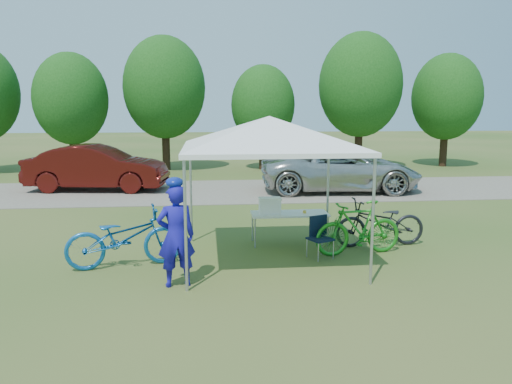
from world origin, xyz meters
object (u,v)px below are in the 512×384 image
bike_dark (380,223)px  sedan (97,168)px  folding_table (290,215)px  bike_green (359,228)px  bike_blue (124,238)px  folding_chair (319,233)px  cyclist (176,236)px  minivan (340,169)px  cooler (270,205)px

bike_dark → sedan: (-7.39, 7.87, 0.30)m
folding_table → bike_dark: bike_dark is taller
bike_green → bike_dark: 0.84m
bike_dark → sedan: 10.80m
folding_table → bike_blue: 3.49m
folding_chair → cyclist: bearing=-178.1°
minivan → bike_dark: bearing=175.3°
folding_chair → minivan: bearing=47.1°
cooler → bike_blue: 3.11m
minivan → cooler: bearing=156.6°
cyclist → minivan: (5.11, 8.80, -0.06)m
cooler → minivan: size_ratio=0.09×
folding_table → bike_dark: bearing=-12.4°
cyclist → bike_dark: bearing=-165.2°
bike_blue → bike_green: (4.47, 0.32, -0.01)m
folding_chair → bike_blue: (-3.67, -0.25, 0.08)m
cyclist → bike_dark: size_ratio=0.87×
cooler → bike_dark: (2.28, -0.41, -0.33)m
folding_table → minivan: size_ratio=0.30×
cooler → bike_dark: size_ratio=0.24×
sedan → folding_table: bearing=-136.5°
bike_green → minivan: 7.57m
cooler → cyclist: bearing=-127.8°
minivan → bike_blue: bearing=145.2°
bike_blue → bike_dark: bearing=-93.1°
folding_table → minivan: (2.85, 6.44, 0.15)m
cooler → folding_chair: bearing=-50.4°
cooler → bike_blue: bearing=-155.9°
folding_chair → cooler: size_ratio=1.73×
folding_table → bike_green: 1.55m
bike_green → sedan: (-6.75, 8.41, 0.27)m
cyclist → bike_green: bearing=-168.5°
cyclist → cooler: bearing=-138.4°
folding_table → bike_blue: bearing=-158.7°
sedan → bike_dark: bearing=-129.8°
bike_blue → minivan: minivan is taller
bike_green → folding_chair: bearing=-94.6°
folding_chair → cyclist: 3.01m
folding_chair → bike_dark: bike_dark is taller
folding_table → sedan: (-5.53, 7.46, 0.18)m
folding_table → bike_blue: bike_blue is taller
cyclist → bike_dark: 4.56m
bike_dark → folding_chair: bearing=-70.3°
bike_green → bike_dark: bike_green is taller
cyclist → minivan: bearing=-130.8°
folding_table → bike_green: bike_green is taller
bike_blue → sedan: bearing=1.9°
sedan → bike_green: bearing=-134.3°
folding_chair → bike_green: size_ratio=0.45×
minivan → sedan: 8.45m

